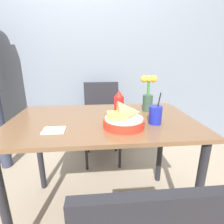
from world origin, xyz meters
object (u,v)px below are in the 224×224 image
(chair_far_window, at_px, (102,115))
(ketchup_bottle, at_px, (119,104))
(drink_cup, at_px, (155,115))
(food_basket, at_px, (125,118))
(flower_vase, at_px, (148,94))

(chair_far_window, bearing_deg, ketchup_bottle, -83.27)
(chair_far_window, height_order, drink_cup, drink_cup)
(food_basket, distance_m, drink_cup, 0.20)
(chair_far_window, xyz_separation_m, ketchup_bottle, (0.09, -0.79, 0.33))
(ketchup_bottle, relative_size, drink_cup, 0.91)
(food_basket, height_order, flower_vase, flower_vase)
(ketchup_bottle, height_order, flower_vase, flower_vase)
(drink_cup, height_order, flower_vase, flower_vase)
(chair_far_window, xyz_separation_m, drink_cup, (0.30, -0.95, 0.30))
(drink_cup, distance_m, flower_vase, 0.28)
(food_basket, relative_size, ketchup_bottle, 1.33)
(ketchup_bottle, bearing_deg, drink_cup, -38.23)
(food_basket, distance_m, ketchup_bottle, 0.20)
(food_basket, xyz_separation_m, flower_vase, (0.22, 0.31, 0.08))
(chair_far_window, xyz_separation_m, food_basket, (0.11, -0.99, 0.30))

